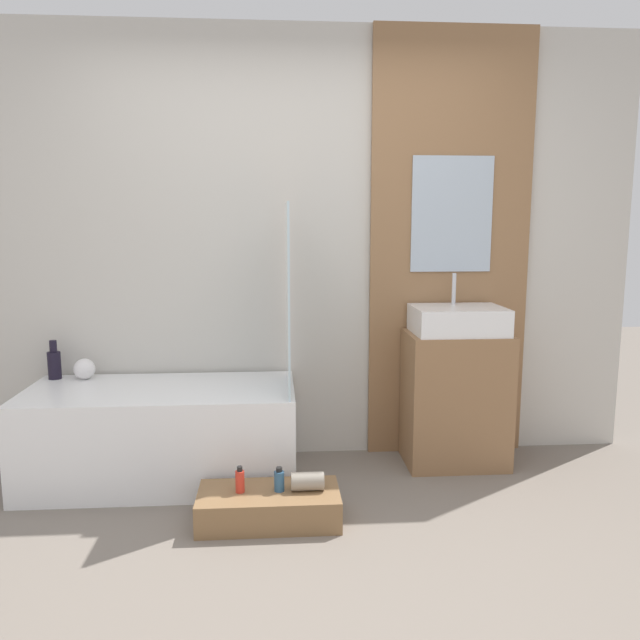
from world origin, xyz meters
The scene contains 13 objects.
ground_plane centered at (0.00, 0.00, 0.00)m, with size 12.00×12.00×0.00m, color slate.
wall_tiled_back centered at (0.00, 1.58, 1.30)m, with size 4.20×0.06×2.60m, color beige.
wall_wood_accent centered at (0.95, 1.53, 1.31)m, with size 0.99×0.04×2.60m.
bathtub centered at (-0.78, 1.18, 0.27)m, with size 1.49×0.69×0.54m.
glass_shower_screen centered at (-0.06, 1.13, 1.05)m, with size 0.01×0.54×1.02m, color silver.
wooden_step_bench centered at (-0.17, 0.63, 0.08)m, with size 0.69×0.34×0.16m, color olive.
vanity_cabinet centered at (0.95, 1.31, 0.40)m, with size 0.60×0.41×0.80m, color #8E6642.
sink centered at (0.95, 1.31, 0.88)m, with size 0.53×0.39×0.35m.
vase_tall_dark centered at (-1.43, 1.44, 0.63)m, with size 0.08×0.08×0.23m.
vase_round_light centered at (-1.26, 1.42, 0.60)m, with size 0.12×0.12×0.12m, color white.
bottle_soap_primary centered at (-0.31, 0.63, 0.21)m, with size 0.04×0.04×0.13m.
bottle_soap_secondary centered at (-0.12, 0.63, 0.21)m, with size 0.05×0.05×0.12m.
towel_roll centered at (0.02, 0.63, 0.20)m, with size 0.09×0.09×0.16m, color gray.
Camera 1 is at (-0.13, -2.25, 1.46)m, focal length 35.00 mm.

